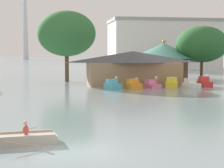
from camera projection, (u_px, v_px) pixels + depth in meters
The scene contains 13 objects.
ground_plane at pixel (71, 152), 18.70m from camera, with size 2000.00×2000.00×0.00m, color gray.
rowboat_with_rower at pixel (21, 139), 20.33m from camera, with size 3.86×3.57×1.21m.
pedal_boat_cyan at pixel (113, 85), 52.65m from camera, with size 2.24×3.12×1.76m.
pedal_boat_orange at pixel (133, 85), 52.62m from camera, with size 2.15×2.59×1.61m.
pedal_boat_pink at pixel (151, 84), 54.43m from camera, with size 2.14×3.24×1.69m.
pedal_boat_yellow at pixel (172, 83), 54.87m from camera, with size 2.35×2.70×1.59m.
pedal_boat_white at pixel (191, 84), 54.48m from camera, with size 2.20×2.86×1.55m.
pedal_boat_red at pixel (204, 83), 56.04m from camera, with size 1.55×2.51×1.85m.
boathouse at pixel (133, 67), 59.27m from camera, with size 14.86×7.51×5.17m.
green_roof_pavilion at pixel (164, 58), 74.01m from camera, with size 13.17×13.17×7.54m.
shoreline_tree_mid at pixel (67, 34), 66.05m from camera, with size 9.96×9.96×12.11m.
shoreline_tree_right at pixel (202, 44), 71.42m from camera, with size 9.55×9.55×9.91m.
background_building_block at pixel (163, 44), 126.54m from camera, with size 34.69×17.39×15.92m.
Camera 1 is at (-0.97, -18.48, 4.68)m, focal length 62.21 mm.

